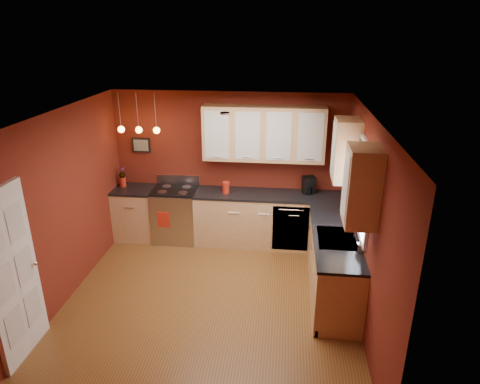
# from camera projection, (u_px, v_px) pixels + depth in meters

# --- Properties ---
(floor) EXTENTS (4.20, 4.20, 0.00)m
(floor) POSITION_uv_depth(u_px,v_px,m) (210.00, 301.00, 5.99)
(floor) COLOR brown
(floor) RESTS_ON ground
(ceiling) EXTENTS (4.00, 4.20, 0.02)m
(ceiling) POSITION_uv_depth(u_px,v_px,m) (204.00, 117.00, 5.04)
(ceiling) COLOR beige
(ceiling) RESTS_ON wall_back
(wall_back) EXTENTS (4.00, 0.02, 2.60)m
(wall_back) POSITION_uv_depth(u_px,v_px,m) (229.00, 167.00, 7.46)
(wall_back) COLOR maroon
(wall_back) RESTS_ON floor
(wall_front) EXTENTS (4.00, 0.02, 2.60)m
(wall_front) POSITION_uv_depth(u_px,v_px,m) (162.00, 321.00, 3.58)
(wall_front) COLOR maroon
(wall_front) RESTS_ON floor
(wall_left) EXTENTS (0.02, 4.20, 2.60)m
(wall_left) POSITION_uv_depth(u_px,v_px,m) (61.00, 210.00, 5.73)
(wall_left) COLOR maroon
(wall_left) RESTS_ON floor
(wall_right) EXTENTS (0.02, 4.20, 2.60)m
(wall_right) POSITION_uv_depth(u_px,v_px,m) (366.00, 224.00, 5.31)
(wall_right) COLOR maroon
(wall_right) RESTS_ON floor
(base_cabinets_back_left) EXTENTS (0.70, 0.60, 0.90)m
(base_cabinets_back_left) POSITION_uv_depth(u_px,v_px,m) (136.00, 214.00, 7.67)
(base_cabinets_back_left) COLOR tan
(base_cabinets_back_left) RESTS_ON floor
(base_cabinets_back_right) EXTENTS (2.54, 0.60, 0.90)m
(base_cabinets_back_right) POSITION_uv_depth(u_px,v_px,m) (269.00, 220.00, 7.42)
(base_cabinets_back_right) COLOR tan
(base_cabinets_back_right) RESTS_ON floor
(base_cabinets_right) EXTENTS (0.60, 2.10, 0.90)m
(base_cabinets_right) POSITION_uv_depth(u_px,v_px,m) (333.00, 264.00, 6.07)
(base_cabinets_right) COLOR tan
(base_cabinets_right) RESTS_ON floor
(counter_back_left) EXTENTS (0.70, 0.62, 0.04)m
(counter_back_left) POSITION_uv_depth(u_px,v_px,m) (134.00, 189.00, 7.49)
(counter_back_left) COLOR black
(counter_back_left) RESTS_ON base_cabinets_back_left
(counter_back_right) EXTENTS (2.54, 0.62, 0.04)m
(counter_back_right) POSITION_uv_depth(u_px,v_px,m) (270.00, 195.00, 7.25)
(counter_back_right) COLOR black
(counter_back_right) RESTS_ON base_cabinets_back_right
(counter_right) EXTENTS (0.62, 2.10, 0.04)m
(counter_right) POSITION_uv_depth(u_px,v_px,m) (335.00, 234.00, 5.90)
(counter_right) COLOR black
(counter_right) RESTS_ON base_cabinets_right
(gas_range) EXTENTS (0.76, 0.64, 1.11)m
(gas_range) POSITION_uv_depth(u_px,v_px,m) (176.00, 214.00, 7.58)
(gas_range) COLOR #B1B1B5
(gas_range) RESTS_ON floor
(dishwasher_front) EXTENTS (0.60, 0.02, 0.80)m
(dishwasher_front) POSITION_uv_depth(u_px,v_px,m) (290.00, 229.00, 7.11)
(dishwasher_front) COLOR #B1B1B5
(dishwasher_front) RESTS_ON base_cabinets_back_right
(sink) EXTENTS (0.50, 0.70, 0.33)m
(sink) POSITION_uv_depth(u_px,v_px,m) (337.00, 239.00, 5.76)
(sink) COLOR #939398
(sink) RESTS_ON counter_right
(window) EXTENTS (0.06, 1.02, 1.22)m
(window) POSITION_uv_depth(u_px,v_px,m) (363.00, 187.00, 5.45)
(window) COLOR white
(window) RESTS_ON wall_right
(door_left_wall) EXTENTS (0.12, 0.82, 2.05)m
(door_left_wall) POSITION_uv_depth(u_px,v_px,m) (13.00, 276.00, 4.71)
(door_left_wall) COLOR white
(door_left_wall) RESTS_ON floor
(upper_cabinets_back) EXTENTS (2.00, 0.35, 0.90)m
(upper_cabinets_back) POSITION_uv_depth(u_px,v_px,m) (264.00, 134.00, 7.00)
(upper_cabinets_back) COLOR tan
(upper_cabinets_back) RESTS_ON wall_back
(upper_cabinets_right) EXTENTS (0.35, 1.95, 0.90)m
(upper_cabinets_right) POSITION_uv_depth(u_px,v_px,m) (353.00, 166.00, 5.39)
(upper_cabinets_right) COLOR tan
(upper_cabinets_right) RESTS_ON wall_right
(wall_picture) EXTENTS (0.32, 0.03, 0.26)m
(wall_picture) POSITION_uv_depth(u_px,v_px,m) (141.00, 145.00, 7.48)
(wall_picture) COLOR black
(wall_picture) RESTS_ON wall_back
(pendant_lights) EXTENTS (0.71, 0.11, 0.66)m
(pendant_lights) POSITION_uv_depth(u_px,v_px,m) (139.00, 129.00, 7.03)
(pendant_lights) COLOR #939398
(pendant_lights) RESTS_ON ceiling
(red_canister) EXTENTS (0.13, 0.13, 0.20)m
(red_canister) POSITION_uv_depth(u_px,v_px,m) (226.00, 187.00, 7.25)
(red_canister) COLOR #B52413
(red_canister) RESTS_ON counter_back_right
(red_vase) EXTENTS (0.11, 0.11, 0.17)m
(red_vase) POSITION_uv_depth(u_px,v_px,m) (123.00, 182.00, 7.55)
(red_vase) COLOR #B52413
(red_vase) RESTS_ON counter_back_left
(flowers) EXTENTS (0.13, 0.13, 0.21)m
(flowers) POSITION_uv_depth(u_px,v_px,m) (122.00, 173.00, 7.48)
(flowers) COLOR #B52413
(flowers) RESTS_ON red_vase
(coffee_maker) EXTENTS (0.24, 0.24, 0.29)m
(coffee_maker) POSITION_uv_depth(u_px,v_px,m) (309.00, 186.00, 7.23)
(coffee_maker) COLOR black
(coffee_maker) RESTS_ON counter_back_right
(soap_pump) EXTENTS (0.09, 0.09, 0.18)m
(soap_pump) POSITION_uv_depth(u_px,v_px,m) (360.00, 246.00, 5.37)
(soap_pump) COLOR white
(soap_pump) RESTS_ON counter_right
(dish_towel) EXTENTS (0.21, 0.01, 0.28)m
(dish_towel) POSITION_uv_depth(u_px,v_px,m) (164.00, 220.00, 7.27)
(dish_towel) COLOR #B52413
(dish_towel) RESTS_ON gas_range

